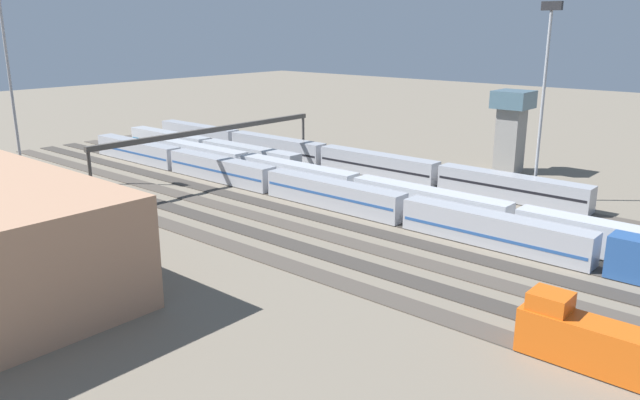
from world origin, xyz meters
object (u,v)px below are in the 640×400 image
control_tower (511,125)px  light_mast_1 (7,62)px  train_on_track_4 (322,191)px  signal_gantry (213,134)px  light_mast_0 (545,78)px  train_on_track_8 (583,339)px  train_on_track_3 (357,188)px  train_on_track_2 (207,149)px  train_on_track_0 (324,155)px

control_tower → light_mast_1: bearing=46.8°
train_on_track_4 → signal_gantry: (23.71, 0.00, 5.73)m
light_mast_0 → light_mast_1: size_ratio=0.91×
light_mast_0 → train_on_track_8: bearing=116.4°
light_mast_1 → control_tower: bearing=-133.2°
train_on_track_3 → light_mast_0: (-19.33, -17.95, 15.81)m
train_on_track_8 → train_on_track_4: (43.17, -20.00, -0.09)m
train_on_track_4 → train_on_track_3: bearing=-116.3°
train_on_track_2 → train_on_track_0: bearing=-154.7°
train_on_track_3 → control_tower: control_tower is taller
train_on_track_4 → light_mast_0: 35.36m
light_mast_1 → train_on_track_8: bearing=-178.6°
train_on_track_2 → control_tower: control_tower is taller
signal_gantry → train_on_track_2: bearing=-35.2°
control_tower → light_mast_0: bearing=126.0°
train_on_track_4 → light_mast_1: light_mast_1 is taller
train_on_track_8 → control_tower: (32.21, -57.87, 6.12)m
train_on_track_4 → train_on_track_0: 26.05m
train_on_track_0 → train_on_track_3: size_ratio=1.00×
train_on_track_8 → train_on_track_2: size_ratio=0.21×
train_on_track_2 → signal_gantry: (-14.17, 10.00, 5.80)m
train_on_track_3 → signal_gantry: bearing=10.8°
light_mast_1 → control_tower: 83.17m
light_mast_1 → train_on_track_0: bearing=-124.3°
train_on_track_3 → light_mast_1: light_mast_1 is taller
light_mast_1 → signal_gantry: (-21.78, -22.20, -11.59)m
train_on_track_8 → train_on_track_4: size_ratio=0.09×
train_on_track_3 → train_on_track_8: bearing=148.4°
light_mast_1 → train_on_track_3: bearing=-150.4°
light_mast_0 → signal_gantry: 51.95m
train_on_track_4 → train_on_track_3: 5.58m
signal_gantry → light_mast_1: bearing=45.6°
train_on_track_3 → light_mast_0: light_mast_0 is taller
train_on_track_4 → control_tower: size_ratio=8.08×
train_on_track_2 → signal_gantry: signal_gantry is taller
train_on_track_8 → train_on_track_4: 47.58m
light_mast_1 → control_tower: (-56.44, -60.07, -11.11)m
train_on_track_0 → train_on_track_2: bearing=25.3°
train_on_track_8 → train_on_track_2: 86.43m
train_on_track_0 → control_tower: (-27.65, -17.87, 6.27)m
light_mast_0 → light_mast_1: light_mast_1 is taller
train_on_track_2 → light_mast_1: (7.60, 32.20, 17.39)m
train_on_track_0 → light_mast_1: size_ratio=3.08×
train_on_track_2 → light_mast_0: bearing=-167.8°
train_on_track_3 → signal_gantry: size_ratio=2.12×
train_on_track_8 → signal_gantry: size_ratio=0.22×
train_on_track_8 → train_on_track_0: bearing=-33.8°
train_on_track_0 → light_mast_0: 41.73m
train_on_track_4 → train_on_track_3: size_ratio=1.20×
train_on_track_2 → train_on_track_3: 40.66m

